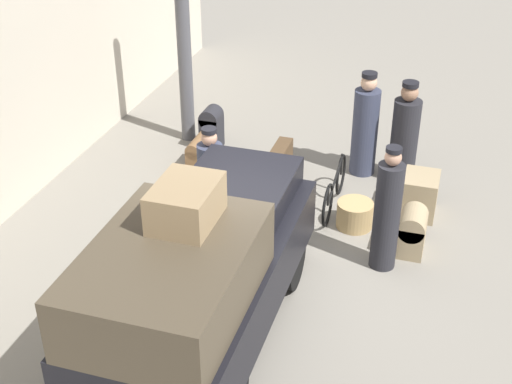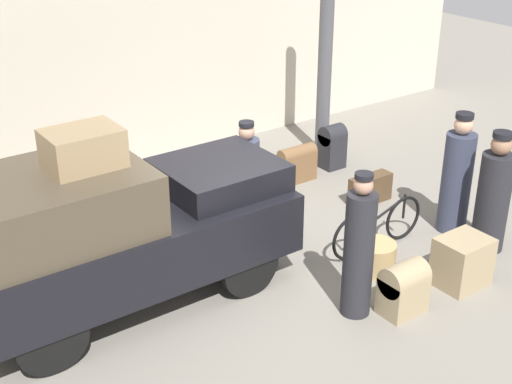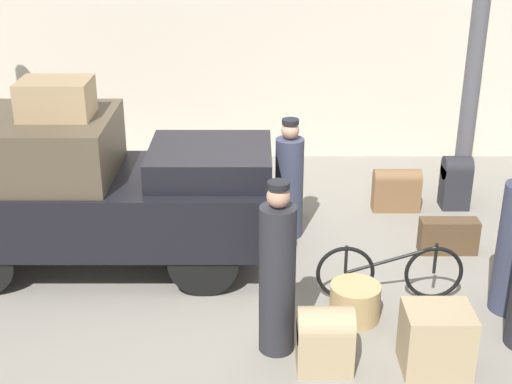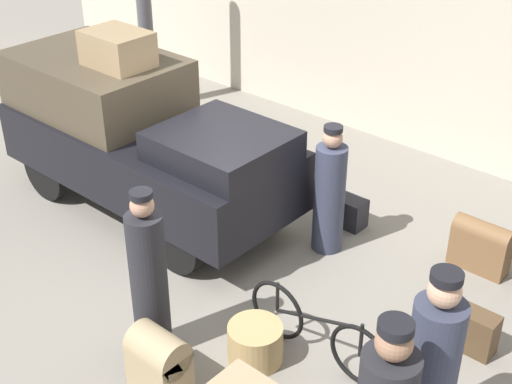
% 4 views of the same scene
% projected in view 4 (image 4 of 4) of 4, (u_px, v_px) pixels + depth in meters
% --- Properties ---
extents(ground_plane, '(30.00, 30.00, 0.00)m').
position_uv_depth(ground_plane, '(232.00, 264.00, 8.22)').
color(ground_plane, gray).
extents(canopy_pillar_left, '(0.24, 0.24, 3.53)m').
position_uv_depth(canopy_pillar_left, '(144.00, 4.00, 11.26)').
color(canopy_pillar_left, '#4C4C51').
rests_on(canopy_pillar_left, ground).
extents(truck, '(3.99, 1.63, 1.85)m').
position_uv_depth(truck, '(138.00, 134.00, 8.89)').
color(truck, black).
rests_on(truck, ground).
extents(bicycle, '(1.62, 0.04, 0.68)m').
position_uv_depth(bicycle, '(317.00, 331.00, 6.72)').
color(bicycle, black).
rests_on(bicycle, ground).
extents(wicker_basket, '(0.53, 0.53, 0.40)m').
position_uv_depth(wicker_basket, '(255.00, 343.00, 6.77)').
color(wicker_basket, tan).
rests_on(wicker_basket, ground).
extents(porter_carrying_trunk, '(0.42, 0.42, 1.75)m').
position_uv_depth(porter_carrying_trunk, '(431.00, 370.00, 5.63)').
color(porter_carrying_trunk, '#33384C').
rests_on(porter_carrying_trunk, ground).
extents(porter_standing_middle, '(0.35, 0.35, 1.78)m').
position_uv_depth(porter_standing_middle, '(149.00, 281.00, 6.59)').
color(porter_standing_middle, '#232328').
rests_on(porter_standing_middle, ground).
extents(conductor_in_dark_uniform, '(0.36, 0.36, 1.59)m').
position_uv_depth(conductor_in_dark_uniform, '(329.00, 195.00, 8.16)').
color(conductor_in_dark_uniform, '#33384C').
rests_on(conductor_in_dark_uniform, ground).
extents(suitcase_tan_flat, '(0.72, 0.24, 0.44)m').
position_uv_depth(suitcase_tan_flat, '(460.00, 325.00, 6.97)').
color(suitcase_tan_flat, '#4C3823').
rests_on(suitcase_tan_flat, ground).
extents(trunk_umber_medium, '(0.66, 0.26, 0.61)m').
position_uv_depth(trunk_umber_medium, '(481.00, 244.00, 7.99)').
color(trunk_umber_medium, brown).
rests_on(trunk_umber_medium, ground).
extents(trunk_barrel_dark, '(0.52, 0.37, 0.66)m').
position_uv_depth(trunk_barrel_dark, '(159.00, 361.00, 6.37)').
color(trunk_barrel_dark, '#9E8966').
rests_on(trunk_barrel_dark, ground).
extents(trunk_wicker_pale, '(0.56, 0.27, 0.38)m').
position_uv_depth(trunk_wicker_pale, '(344.00, 210.00, 8.89)').
color(trunk_wicker_pale, '#232328').
rests_on(trunk_wicker_pale, ground).
extents(trunk_on_truck_roof, '(0.79, 0.59, 0.42)m').
position_uv_depth(trunk_on_truck_roof, '(117.00, 49.00, 8.50)').
color(trunk_on_truck_roof, '#937A56').
rests_on(trunk_on_truck_roof, truck).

